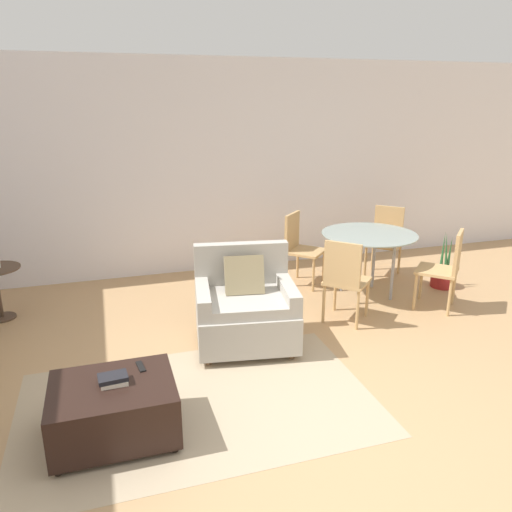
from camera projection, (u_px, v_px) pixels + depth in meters
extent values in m
plane|color=tan|center=(328.00, 436.00, 3.47)|extent=(20.00, 20.00, 0.00)
cube|color=white|center=(208.00, 168.00, 6.50)|extent=(12.00, 0.06, 2.75)
cube|color=tan|center=(198.00, 403.00, 3.85)|extent=(2.68, 1.69, 0.00)
cube|color=beige|center=(218.00, 459.00, 3.25)|extent=(2.63, 0.06, 0.00)
cube|color=beige|center=(212.00, 441.00, 3.42)|extent=(2.63, 0.06, 0.00)
cube|color=beige|center=(206.00, 425.00, 3.59)|extent=(2.63, 0.06, 0.00)
cube|color=beige|center=(201.00, 410.00, 3.76)|extent=(2.63, 0.06, 0.00)
cube|color=beige|center=(196.00, 396.00, 3.93)|extent=(2.63, 0.06, 0.00)
cube|color=beige|center=(192.00, 384.00, 4.10)|extent=(2.63, 0.06, 0.00)
cube|color=beige|center=(188.00, 372.00, 4.27)|extent=(2.63, 0.06, 0.00)
cube|color=beige|center=(184.00, 362.00, 4.44)|extent=(2.63, 0.06, 0.00)
cube|color=#B2ADA3|center=(246.00, 322.00, 4.69)|extent=(1.03, 0.94, 0.35)
cube|color=#B2ADA3|center=(246.00, 302.00, 4.60)|extent=(0.77, 0.78, 0.10)
cube|color=#B2ADA3|center=(241.00, 268.00, 4.89)|extent=(0.92, 0.26, 0.51)
cube|color=#B2ADA3|center=(203.00, 298.00, 4.56)|extent=(0.23, 0.75, 0.20)
cube|color=#B2ADA3|center=(288.00, 293.00, 4.67)|extent=(0.23, 0.75, 0.20)
cylinder|color=brown|center=(208.00, 362.00, 4.40)|extent=(0.05, 0.05, 0.06)
cylinder|color=brown|center=(292.00, 355.00, 4.50)|extent=(0.05, 0.05, 0.06)
cylinder|color=brown|center=(205.00, 330.00, 5.01)|extent=(0.05, 0.05, 0.06)
cylinder|color=brown|center=(278.00, 325.00, 5.11)|extent=(0.05, 0.05, 0.06)
cube|color=#8E7F5B|center=(244.00, 275.00, 4.66)|extent=(0.39, 0.26, 0.38)
cube|color=black|center=(114.00, 408.00, 3.41)|extent=(0.83, 0.66, 0.37)
cylinder|color=black|center=(58.00, 472.00, 3.11)|extent=(0.04, 0.04, 0.04)
cylinder|color=black|center=(175.00, 449.00, 3.32)|extent=(0.04, 0.04, 0.04)
cylinder|color=black|center=(63.00, 420.00, 3.62)|extent=(0.04, 0.04, 0.04)
cylinder|color=black|center=(164.00, 402.00, 3.83)|extent=(0.04, 0.04, 0.04)
cube|color=beige|center=(114.00, 382.00, 3.36)|extent=(0.18, 0.13, 0.03)
cube|color=black|center=(113.00, 377.00, 3.36)|extent=(0.20, 0.15, 0.03)
cube|color=black|center=(141.00, 366.00, 3.58)|extent=(0.06, 0.16, 0.01)
cylinder|color=#4C3828|center=(3.00, 317.00, 5.34)|extent=(0.27, 0.27, 0.02)
cylinder|color=#8C9E99|center=(369.00, 234.00, 5.74)|extent=(1.10, 1.10, 0.01)
cylinder|color=#99999E|center=(360.00, 273.00, 5.60)|extent=(0.04, 0.04, 0.75)
cylinder|color=#99999E|center=(393.00, 269.00, 5.73)|extent=(0.04, 0.04, 0.75)
cylinder|color=#99999E|center=(342.00, 262.00, 5.99)|extent=(0.04, 0.04, 0.75)
cylinder|color=#99999E|center=(374.00, 258.00, 6.11)|extent=(0.04, 0.04, 0.75)
cube|color=tan|center=(347.00, 281.00, 5.18)|extent=(0.59, 0.59, 0.03)
cube|color=tan|center=(342.00, 264.00, 4.95)|extent=(0.29, 0.29, 0.45)
cylinder|color=tan|center=(367.00, 298.00, 5.32)|extent=(0.03, 0.03, 0.42)
cylinder|color=tan|center=(335.00, 292.00, 5.48)|extent=(0.03, 0.03, 0.42)
cylinder|color=tan|center=(357.00, 310.00, 5.02)|extent=(0.03, 0.03, 0.42)
cylinder|color=tan|center=(324.00, 304.00, 5.18)|extent=(0.03, 0.03, 0.42)
cube|color=tan|center=(437.00, 271.00, 5.50)|extent=(0.59, 0.59, 0.03)
cube|color=tan|center=(458.00, 252.00, 5.34)|extent=(0.29, 0.29, 0.45)
cylinder|color=tan|center=(421.00, 282.00, 5.80)|extent=(0.03, 0.03, 0.42)
cylinder|color=tan|center=(415.00, 292.00, 5.49)|extent=(0.03, 0.03, 0.42)
cylinder|color=tan|center=(454.00, 287.00, 5.64)|extent=(0.03, 0.03, 0.42)
cylinder|color=tan|center=(450.00, 298.00, 5.33)|extent=(0.03, 0.03, 0.42)
cube|color=tan|center=(306.00, 251.00, 6.19)|extent=(0.59, 0.59, 0.03)
cube|color=tan|center=(292.00, 231.00, 6.20)|extent=(0.29, 0.29, 0.45)
cylinder|color=tan|center=(313.00, 275.00, 6.02)|extent=(0.03, 0.03, 0.42)
cylinder|color=tan|center=(324.00, 267.00, 6.33)|extent=(0.03, 0.03, 0.42)
cylinder|color=tan|center=(286.00, 271.00, 6.18)|extent=(0.03, 0.03, 0.42)
cylinder|color=tan|center=(298.00, 262.00, 6.48)|extent=(0.03, 0.03, 0.42)
cube|color=tan|center=(384.00, 244.00, 6.50)|extent=(0.59, 0.59, 0.03)
cube|color=tan|center=(389.00, 223.00, 6.59)|extent=(0.29, 0.29, 0.45)
cylinder|color=tan|center=(365.00, 262.00, 6.49)|extent=(0.03, 0.03, 0.42)
cylinder|color=tan|center=(393.00, 266.00, 6.34)|extent=(0.03, 0.03, 0.42)
cylinder|color=tan|center=(373.00, 255.00, 6.80)|extent=(0.03, 0.03, 0.42)
cylinder|color=tan|center=(399.00, 259.00, 6.64)|extent=(0.03, 0.03, 0.42)
cylinder|color=maroon|center=(443.00, 279.00, 6.21)|extent=(0.28, 0.28, 0.21)
cylinder|color=black|center=(443.00, 272.00, 6.18)|extent=(0.26, 0.26, 0.02)
cone|color=#2D6B38|center=(450.00, 254.00, 6.13)|extent=(0.05, 0.07, 0.44)
cone|color=#2D6B38|center=(443.00, 252.00, 6.12)|extent=(0.08, 0.07, 0.49)
cone|color=#2D6B38|center=(446.00, 253.00, 6.05)|extent=(0.08, 0.06, 0.51)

